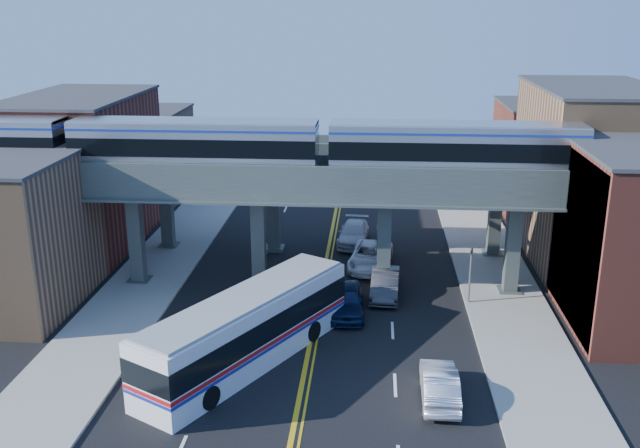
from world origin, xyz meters
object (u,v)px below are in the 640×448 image
(transit_train, at_px, (195,145))
(traffic_signal, at_px, (471,269))
(car_lane_b, at_px, (385,284))
(stop_sign, at_px, (320,292))
(car_parked_curb, at_px, (440,384))
(car_lane_d, at_px, (354,233))
(car_lane_a, at_px, (346,300))
(car_lane_c, at_px, (370,256))
(transit_bus, at_px, (247,330))

(transit_train, bearing_deg, traffic_signal, -6.71)
(traffic_signal, distance_m, car_lane_b, 5.38)
(stop_sign, bearing_deg, car_parked_curb, -52.52)
(stop_sign, distance_m, traffic_signal, 9.41)
(transit_train, relative_size, car_lane_d, 8.80)
(traffic_signal, bearing_deg, car_lane_a, -165.72)
(car_lane_d, bearing_deg, car_parked_curb, -73.93)
(car_lane_b, distance_m, car_parked_curb, 12.24)
(car_lane_b, bearing_deg, stop_sign, -131.25)
(car_lane_b, bearing_deg, car_parked_curb, -75.80)
(traffic_signal, bearing_deg, car_lane_b, 169.74)
(car_lane_d, bearing_deg, stop_sign, -92.09)
(traffic_signal, xyz_separation_m, car_parked_curb, (-2.70, -11.09, -1.53))
(car_lane_b, relative_size, car_lane_c, 0.84)
(car_lane_a, xyz_separation_m, car_parked_curb, (4.70, -9.20, -0.09))
(car_parked_curb, bearing_deg, transit_train, -41.90)
(stop_sign, height_order, car_parked_curb, stop_sign)
(stop_sign, bearing_deg, car_lane_b, 45.78)
(stop_sign, xyz_separation_m, transit_bus, (-3.29, -5.23, 0.06))
(car_lane_c, xyz_separation_m, car_lane_d, (-1.32, 5.10, -0.03))
(transit_train, relative_size, traffic_signal, 11.47)
(transit_train, relative_size, car_lane_c, 8.13)
(car_lane_a, distance_m, car_lane_c, 7.93)
(car_lane_c, bearing_deg, car_lane_a, -92.92)
(car_lane_a, height_order, car_parked_curb, car_lane_a)
(car_lane_c, relative_size, car_lane_d, 1.08)
(car_lane_d, bearing_deg, traffic_signal, -52.12)
(transit_train, distance_m, car_lane_b, 14.65)
(car_lane_a, distance_m, car_lane_d, 12.91)
(car_lane_b, height_order, car_lane_c, car_lane_b)
(car_lane_b, bearing_deg, car_lane_c, 103.81)
(transit_train, bearing_deg, stop_sign, -31.69)
(car_lane_d, bearing_deg, car_lane_a, -86.00)
(traffic_signal, bearing_deg, transit_bus, -145.99)
(car_parked_curb, bearing_deg, car_lane_d, -77.53)
(car_lane_a, relative_size, car_lane_c, 0.88)
(transit_bus, bearing_deg, car_parked_curb, -76.91)
(transit_train, height_order, car_lane_a, transit_train)
(traffic_signal, bearing_deg, car_lane_c, 135.56)
(transit_train, xyz_separation_m, car_lane_a, (9.60, -3.88, -8.39))
(car_lane_d, bearing_deg, car_lane_b, -73.14)
(car_lane_b, height_order, car_parked_curb, car_lane_b)
(stop_sign, height_order, transit_bus, transit_bus)
(transit_bus, distance_m, car_parked_curb, 9.97)
(transit_bus, xyz_separation_m, car_lane_a, (4.79, 6.34, -0.95))
(transit_bus, relative_size, car_parked_curb, 2.85)
(transit_bus, bearing_deg, car_lane_b, -7.98)
(transit_bus, relative_size, car_lane_b, 2.75)
(car_parked_curb, bearing_deg, car_lane_a, -62.39)
(stop_sign, xyz_separation_m, traffic_signal, (8.90, 3.00, 0.54))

